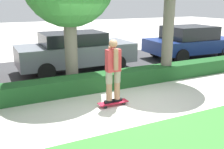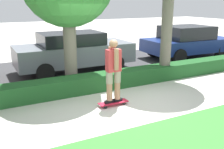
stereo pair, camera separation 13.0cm
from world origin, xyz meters
The scene contains 7 objects.
ground_plane centered at (0.00, 0.00, 0.00)m, with size 60.00×60.00×0.00m, color beige.
street_asphalt centered at (0.00, 4.20, 0.00)m, with size 18.26×5.00×0.01m.
hedge_row centered at (0.00, 1.60, 0.24)m, with size 18.26×0.60×0.48m.
skateboard centered at (-0.21, 0.28, 0.07)m, with size 0.78×0.24×0.09m.
skater_person centered at (-0.21, 0.28, 0.94)m, with size 0.49×0.41×1.60m.
parked_car_middle centered at (0.10, 4.04, 0.77)m, with size 4.34×1.81×1.46m.
parked_car_rear centered at (5.59, 3.93, 0.77)m, with size 4.15×2.11×1.48m.
Camera 2 is at (-3.12, -5.22, 2.56)m, focal length 42.00 mm.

